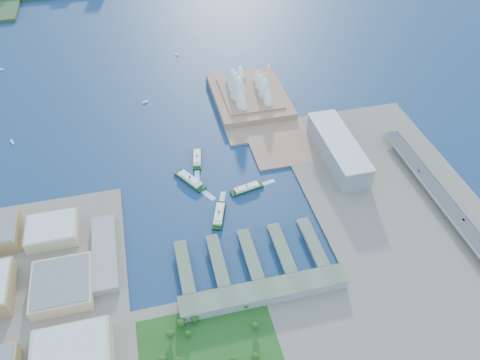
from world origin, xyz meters
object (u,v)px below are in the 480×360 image
object	(u,v)px
ferry_b	(197,157)
car_b	(464,220)
toaster_building	(338,149)
car_c	(419,171)
ferry_c	(219,214)
opera_house	(250,84)
ferry_d	(247,187)
ferry_a	(190,179)

from	to	relation	value
ferry_b	car_b	xyz separation A→B (m)	(322.54, -224.17, 10.65)
toaster_building	car_b	xyz separation A→B (m)	(109.00, -172.90, -4.99)
ferry_b	car_c	xyz separation A→B (m)	(314.54, -121.18, 10.66)
ferry_b	ferry_c	world-z (taller)	ferry_c
ferry_c	car_c	size ratio (longest dim) A/B	11.58
toaster_building	opera_house	bearing A→B (deg)	114.23
ferry_b	ferry_d	xyz separation A→B (m)	(59.24, -84.46, -0.13)
ferry_d	car_c	world-z (taller)	car_c
toaster_building	ferry_d	world-z (taller)	toaster_building
ferry_d	car_b	xyz separation A→B (m)	(263.30, -139.71, 10.78)
ferry_a	car_b	xyz separation A→B (m)	(341.65, -176.59, 10.05)
ferry_a	car_c	distance (m)	341.82
toaster_building	ferry_d	distance (m)	158.62
ferry_b	car_b	distance (m)	392.93
opera_house	car_b	xyz separation A→B (m)	(199.00, -372.90, -16.49)
opera_house	car_b	bearing A→B (deg)	-61.91
ferry_b	car_c	size ratio (longest dim) A/B	11.20
opera_house	toaster_building	distance (m)	219.62
ferry_c	car_b	size ratio (longest dim) A/B	13.29
toaster_building	car_b	distance (m)	204.45
ferry_c	ferry_d	size ratio (longest dim) A/B	1.06
ferry_c	car_c	xyz separation A→B (m)	(305.69, 5.66, 10.49)
ferry_a	car_b	size ratio (longest dim) A/B	14.44
ferry_b	ferry_d	bearing A→B (deg)	-44.57
opera_house	ferry_a	xyz separation A→B (m)	(-142.65, -196.30, -26.54)
ferry_d	opera_house	bearing A→B (deg)	-27.70
opera_house	ferry_b	size ratio (longest dim) A/B	3.50
opera_house	car_c	distance (m)	331.06
ferry_a	ferry_c	size ratio (longest dim) A/B	1.09
opera_house	ferry_b	xyz separation A→B (m)	(-123.54, -148.73, -27.14)
car_c	ferry_d	bearing A→B (deg)	171.82
opera_house	car_c	bearing A→B (deg)	-54.72
ferry_c	car_b	distance (m)	328.61
ferry_a	ferry_b	size ratio (longest dim) A/B	1.12
ferry_c	car_c	world-z (taller)	car_c
car_c	toaster_building	bearing A→B (deg)	145.31
toaster_building	ferry_b	distance (m)	220.17
ferry_a	ferry_b	bearing A→B (deg)	36.66
ferry_c	ferry_d	xyz separation A→B (m)	(50.39, 42.37, -0.29)
car_b	ferry_c	bearing A→B (deg)	162.76
toaster_building	ferry_c	xyz separation A→B (m)	(-204.69, -75.57, -15.47)
toaster_building	ferry_d	size ratio (longest dim) A/B	3.10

